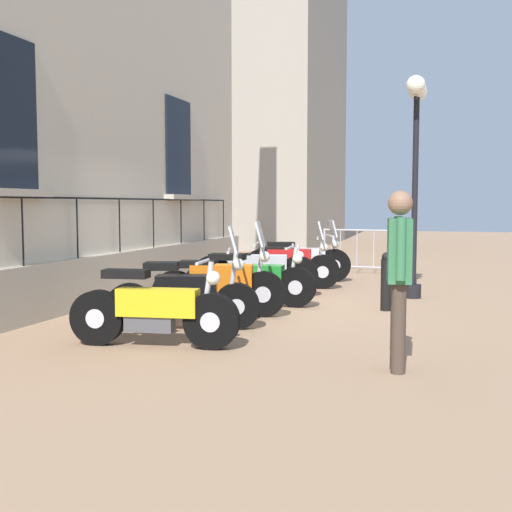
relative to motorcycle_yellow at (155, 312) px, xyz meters
name	(u,v)px	position (x,y,z in m)	size (l,w,h in m)	color
ground_plane	(239,304)	(-0.07, 3.23, -0.40)	(60.00, 60.00, 0.00)	#9E7A5B
building_facade	(95,44)	(-2.66, 3.23, 3.96)	(0.82, 12.30, 8.97)	beige
motorcycle_yellow	(155,312)	(0.00, 0.00, 0.00)	(2.00, 0.56, 1.01)	black
motorcycle_black	(185,296)	(-0.08, 1.06, 0.03)	(1.96, 0.92, 1.36)	black
motorcycle_orange	(220,284)	(0.01, 2.10, 0.07)	(1.94, 0.74, 1.39)	black
motorcycle_green	(249,280)	(0.11, 3.18, 0.01)	(2.19, 0.74, 0.97)	black
motorcycle_silver	(255,271)	(-0.12, 4.24, 0.05)	(2.22, 0.82, 0.92)	black
motorcycle_red	(288,265)	(0.18, 5.42, 0.05)	(2.04, 0.69, 1.31)	black
motorcycle_white	(299,260)	(0.14, 6.47, 0.06)	(2.15, 1.02, 1.30)	black
lamppost	(416,141)	(2.59, 4.81, 2.31)	(0.31, 1.01, 3.75)	black
crowd_barrier	(365,250)	(1.26, 8.53, 0.16)	(2.05, 0.26, 1.05)	#B7B7BF
bollard	(386,281)	(2.27, 3.33, 0.05)	(0.16, 0.16, 0.90)	black
pedestrian_standing	(399,269)	(2.75, -0.27, 0.60)	(0.27, 0.53, 1.76)	#47382D
distant_building	(277,105)	(-3.70, 18.59, 5.21)	(4.31, 7.89, 11.23)	#9E9384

